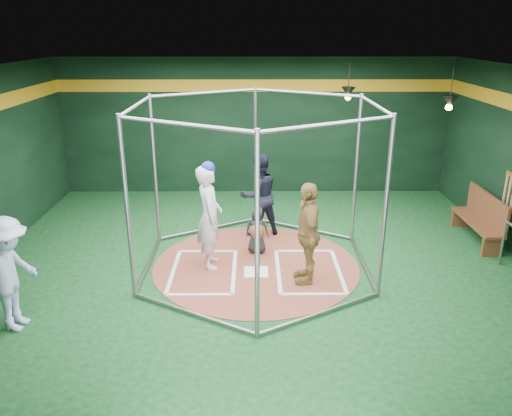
{
  "coord_description": "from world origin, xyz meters",
  "views": [
    {
      "loc": [
        -0.06,
        -8.37,
        4.15
      ],
      "look_at": [
        0.0,
        0.1,
        1.1
      ],
      "focal_mm": 35.0,
      "sensor_mm": 36.0,
      "label": 1
    }
  ],
  "objects_px": {
    "batter_figure": "(209,216)",
    "umpire": "(259,195)",
    "dugout_bench": "(481,217)",
    "visitor_leopard": "(308,233)"
  },
  "relations": [
    {
      "from": "umpire",
      "to": "dugout_bench",
      "type": "height_order",
      "value": "umpire"
    },
    {
      "from": "batter_figure",
      "to": "umpire",
      "type": "bearing_deg",
      "value": 58.36
    },
    {
      "from": "visitor_leopard",
      "to": "dugout_bench",
      "type": "bearing_deg",
      "value": 113.43
    },
    {
      "from": "batter_figure",
      "to": "dugout_bench",
      "type": "distance_m",
      "value": 5.6
    },
    {
      "from": "batter_figure",
      "to": "umpire",
      "type": "xyz_separation_m",
      "value": [
        0.91,
        1.47,
        -0.11
      ]
    },
    {
      "from": "umpire",
      "to": "batter_figure",
      "type": "bearing_deg",
      "value": 34.49
    },
    {
      "from": "batter_figure",
      "to": "umpire",
      "type": "height_order",
      "value": "batter_figure"
    },
    {
      "from": "dugout_bench",
      "to": "umpire",
      "type": "bearing_deg",
      "value": 175.83
    },
    {
      "from": "umpire",
      "to": "dugout_bench",
      "type": "relative_size",
      "value": 1.01
    },
    {
      "from": "batter_figure",
      "to": "umpire",
      "type": "relative_size",
      "value": 1.13
    }
  ]
}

